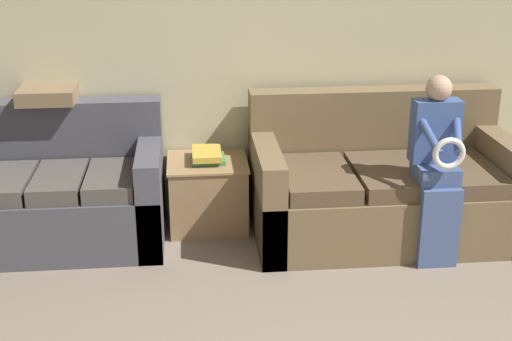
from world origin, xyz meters
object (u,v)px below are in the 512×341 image
at_px(book_stack, 207,156).
at_px(throw_pillow, 48,94).
at_px(couch_side, 64,195).
at_px(child_left_seated, 437,163).
at_px(side_shelf, 208,192).
at_px(couch_main, 382,188).

height_order(book_stack, throw_pillow, throw_pillow).
distance_m(couch_side, book_stack, 1.02).
xyz_separation_m(child_left_seated, throw_pillow, (-2.52, 0.79, 0.31)).
height_order(child_left_seated, side_shelf, child_left_seated).
xyz_separation_m(book_stack, throw_pillow, (-1.08, 0.16, 0.43)).
distance_m(side_shelf, book_stack, 0.28).
distance_m(child_left_seated, book_stack, 1.57).
bearing_deg(book_stack, throw_pillow, 171.43).
bearing_deg(couch_side, side_shelf, 7.27).
relative_size(couch_main, book_stack, 5.81).
xyz_separation_m(couch_side, side_shelf, (0.99, 0.13, -0.07)).
bearing_deg(couch_side, couch_main, -2.27).
relative_size(couch_side, book_stack, 4.31).
distance_m(couch_side, child_left_seated, 2.50).
height_order(couch_main, throw_pillow, throw_pillow).
distance_m(couch_main, throw_pillow, 2.41).
relative_size(couch_side, side_shelf, 2.38).
bearing_deg(couch_side, child_left_seated, -11.85).
bearing_deg(couch_main, side_shelf, 170.05).
xyz_separation_m(couch_main, couch_side, (-2.20, 0.09, -0.00)).
relative_size(child_left_seated, throw_pillow, 3.12).
relative_size(couch_main, throw_pillow, 4.68).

